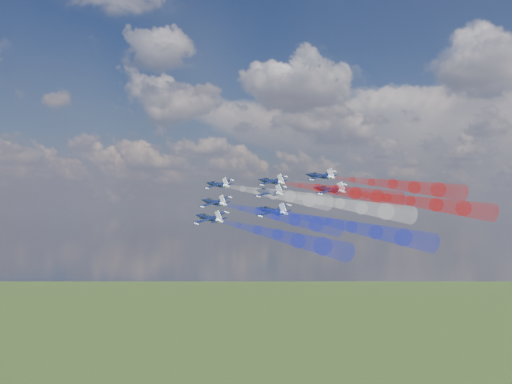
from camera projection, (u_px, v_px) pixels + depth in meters
The scene contains 16 objects.
jet_lead at pixel (218, 185), 162.68m from camera, with size 9.19×11.49×3.06m, color black, non-canonical shape.
trail_lead at pixel (273, 194), 144.15m from camera, with size 3.83×37.92×3.83m, color white, non-canonical shape.
jet_inner_left at pixel (214, 202), 147.30m from camera, with size 9.19×11.49×3.06m, color black, non-canonical shape.
trail_inner_left at pixel (276, 215), 128.76m from camera, with size 3.83×37.92×3.83m, color #1925D9, non-canonical shape.
jet_inner_right at pixel (272, 181), 158.42m from camera, with size 9.19×11.49×3.06m, color black, non-canonical shape.
trail_inner_right at pixel (336, 190), 139.89m from camera, with size 3.83×37.92×3.83m, color red, non-canonical shape.
jet_outer_left at pixel (210, 218), 134.35m from camera, with size 9.19×11.49×3.06m, color black, non-canonical shape.
trail_outer_left at pixel (277, 235), 115.82m from camera, with size 3.83×37.92×3.83m, color #1925D9, non-canonical shape.
jet_center_third at pixel (269, 192), 145.08m from camera, with size 9.19×11.49×3.06m, color black, non-canonical shape.
trail_center_third at pixel (340, 204), 126.55m from camera, with size 3.83×37.92×3.83m, color white, non-canonical shape.
jet_outer_right at pixel (321, 176), 156.33m from camera, with size 9.19×11.49×3.06m, color black, non-canonical shape.
trail_outer_right at pixel (392, 184), 137.80m from camera, with size 3.83×37.92×3.83m, color red, non-canonical shape.
jet_rear_left at pixel (272, 211), 132.61m from camera, with size 9.19×11.49×3.06m, color black, non-canonical shape.
trail_rear_left at pixel (351, 227), 114.08m from camera, with size 3.83×37.92×3.83m, color #1925D9, non-canonical shape.
jet_rear_right at pixel (330, 190), 142.65m from camera, with size 9.19×11.49×3.06m, color black, non-canonical shape.
trail_rear_right at pixel (411, 201), 124.12m from camera, with size 3.83×37.92×3.83m, color red, non-canonical shape.
Camera 1 is at (73.68, -105.02, 121.36)m, focal length 40.45 mm.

